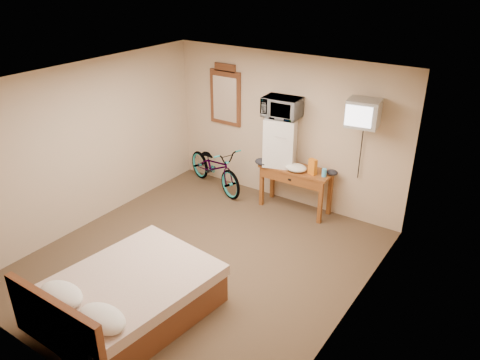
{
  "coord_description": "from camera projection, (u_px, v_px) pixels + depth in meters",
  "views": [
    {
      "loc": [
        3.49,
        -4.14,
        3.82
      ],
      "look_at": [
        0.24,
        0.63,
        1.06
      ],
      "focal_mm": 35.0,
      "sensor_mm": 36.0,
      "label": 1
    }
  ],
  "objects": [
    {
      "name": "room",
      "position": [
        197.0,
        179.0,
        5.97
      ],
      "size": [
        4.6,
        4.64,
        2.5
      ],
      "color": "#3F2E1F",
      "rests_on": "ground"
    },
    {
      "name": "desk",
      "position": [
        295.0,
        177.0,
        7.55
      ],
      "size": [
        1.19,
        0.49,
        0.75
      ],
      "color": "brown",
      "rests_on": "floor"
    },
    {
      "name": "mini_fridge",
      "position": [
        281.0,
        141.0,
        7.51
      ],
      "size": [
        0.6,
        0.59,
        0.79
      ],
      "color": "silver",
      "rests_on": "desk"
    },
    {
      "name": "microwave",
      "position": [
        282.0,
        107.0,
        7.27
      ],
      "size": [
        0.61,
        0.44,
        0.32
      ],
      "primitive_type": "imported",
      "rotation": [
        0.0,
        0.0,
        0.08
      ],
      "color": "silver",
      "rests_on": "mini_fridge"
    },
    {
      "name": "snack_bag",
      "position": [
        313.0,
        167.0,
        7.25
      ],
      "size": [
        0.14,
        0.11,
        0.25
      ],
      "primitive_type": "cube",
      "rotation": [
        0.0,
        0.0,
        -0.29
      ],
      "color": "orange",
      "rests_on": "desk"
    },
    {
      "name": "blue_cup",
      "position": [
        324.0,
        173.0,
        7.2
      ],
      "size": [
        0.07,
        0.07,
        0.13
      ],
      "primitive_type": "cylinder",
      "color": "#46B4EE",
      "rests_on": "desk"
    },
    {
      "name": "cloth_cream",
      "position": [
        296.0,
        168.0,
        7.39
      ],
      "size": [
        0.36,
        0.28,
        0.11
      ],
      "primitive_type": "ellipsoid",
      "color": "beige",
      "rests_on": "desk"
    },
    {
      "name": "cloth_dark_a",
      "position": [
        263.0,
        162.0,
        7.61
      ],
      "size": [
        0.28,
        0.21,
        0.1
      ],
      "primitive_type": "ellipsoid",
      "color": "black",
      "rests_on": "desk"
    },
    {
      "name": "cloth_dark_b",
      "position": [
        332.0,
        172.0,
        7.26
      ],
      "size": [
        0.18,
        0.15,
        0.08
      ],
      "primitive_type": "ellipsoid",
      "color": "black",
      "rests_on": "desk"
    },
    {
      "name": "crt_television",
      "position": [
        363.0,
        113.0,
        6.52
      ],
      "size": [
        0.49,
        0.59,
        0.39
      ],
      "color": "black",
      "rests_on": "room"
    },
    {
      "name": "wall_mirror",
      "position": [
        225.0,
        96.0,
        8.09
      ],
      "size": [
        0.63,
        0.04,
        1.06
      ],
      "color": "brown",
      "rests_on": "room"
    },
    {
      "name": "bicycle",
      "position": [
        215.0,
        167.0,
        8.4
      ],
      "size": [
        1.66,
        1.06,
        0.82
      ],
      "primitive_type": "imported",
      "rotation": [
        0.0,
        0.0,
        1.21
      ],
      "color": "black",
      "rests_on": "floor"
    },
    {
      "name": "bed",
      "position": [
        125.0,
        298.0,
        5.34
      ],
      "size": [
        1.61,
        2.02,
        0.9
      ],
      "color": "brown",
      "rests_on": "floor"
    }
  ]
}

